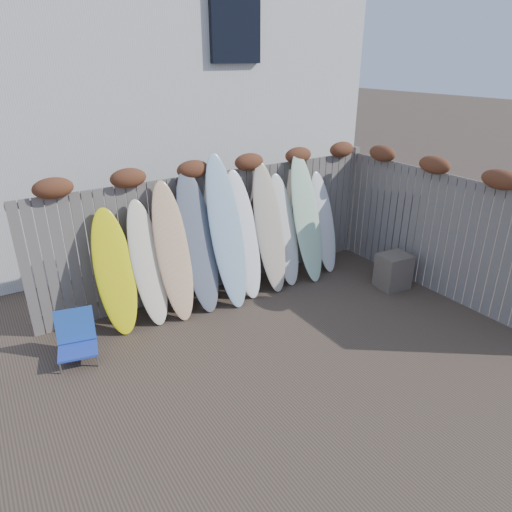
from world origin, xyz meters
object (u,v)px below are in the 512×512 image
beach_chair (76,338)px  surfboard_0 (115,272)px  wooden_crate (393,271)px  lattice_panel (396,229)px

beach_chair → surfboard_0: 1.02m
beach_chair → surfboard_0: surfboard_0 is taller
wooden_crate → surfboard_0: bearing=163.8°
lattice_panel → beach_chair: bearing=-174.3°
beach_chair → lattice_panel: bearing=-2.6°
beach_chair → wooden_crate: 5.12m
wooden_crate → lattice_panel: lattice_panel is taller
beach_chair → wooden_crate: (5.06, -0.81, -0.00)m
beach_chair → lattice_panel: size_ratio=0.42×
wooden_crate → surfboard_0: size_ratio=0.32×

